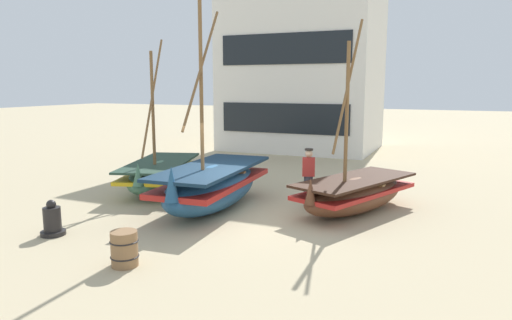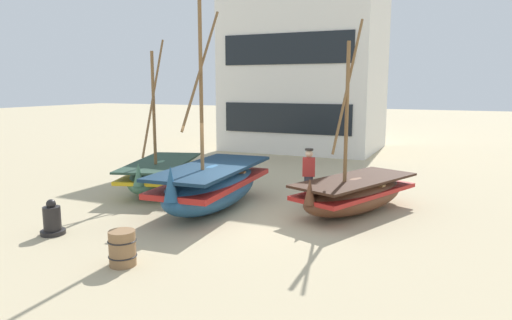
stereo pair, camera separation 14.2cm
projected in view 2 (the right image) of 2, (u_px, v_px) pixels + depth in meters
name	position (u px, v px, depth m)	size (l,w,h in m)	color
ground_plane	(241.00, 217.00, 12.40)	(120.00, 120.00, 0.00)	tan
fishing_boat_near_left	(355.00, 193.00, 12.79)	(2.92, 4.33, 5.20)	brown
fishing_boat_centre_large	(161.00, 174.00, 15.59)	(2.93, 4.60, 5.00)	#427056
fishing_boat_far_right	(212.00, 185.00, 13.13)	(2.15, 4.80, 6.11)	#23517A
fisherman_by_hull	(309.00, 178.00, 13.45)	(0.41, 0.31, 1.68)	#33333D
capstan_winch	(52.00, 221.00, 10.91)	(0.57, 0.57, 0.85)	black
wooden_barrel	(122.00, 248.00, 9.02)	(0.56, 0.56, 0.70)	olive
harbor_building_main	(306.00, 53.00, 25.13)	(8.26, 6.17, 10.44)	white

